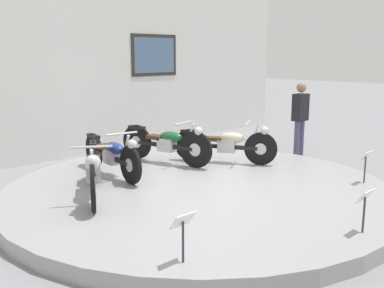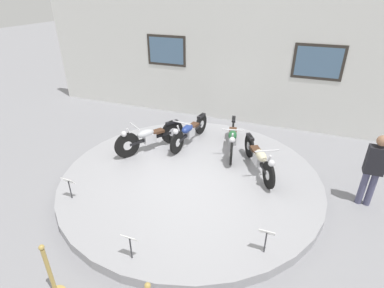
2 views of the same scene
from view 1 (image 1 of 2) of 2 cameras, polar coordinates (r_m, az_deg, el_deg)
The scene contains 11 objects.
ground_plane at distance 7.07m, azimuth 0.82°, elevation -6.86°, with size 60.00×60.00×0.00m, color gray.
display_platform at distance 7.04m, azimuth 0.82°, elevation -6.07°, with size 5.97×5.97×0.21m, color #99999E.
back_wall at distance 9.93m, azimuth -16.02°, elevation 9.63°, with size 14.00×0.22×3.97m.
motorcycle_silver at distance 6.54m, azimuth -12.42°, elevation -3.10°, with size 1.15×1.73×0.81m.
motorcycle_blue at distance 7.60m, azimuth -10.12°, elevation -1.21°, with size 0.54×1.95×0.78m.
motorcycle_green at distance 8.33m, azimuth -3.22°, elevation 0.20°, with size 0.60×1.98×0.81m.
motorcycle_cream at distance 8.39m, azimuth 4.46°, elevation 0.10°, with size 1.00×1.73×0.78m.
info_placard_front_left at distance 4.40m, azimuth -1.16°, elevation -10.47°, with size 0.26×0.11×0.51m.
info_placard_front_centre at distance 5.47m, azimuth 21.09°, elevation -6.84°, with size 0.26×0.11×0.51m.
info_placard_front_right at distance 7.57m, azimuth 21.18°, elevation -1.91°, with size 0.26×0.11×0.51m.
visitor_standing at distance 10.08m, azimuth 13.57°, elevation 3.59°, with size 0.36×0.22×1.61m.
Camera 1 is at (-4.79, -4.71, 2.21)m, focal length 42.00 mm.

